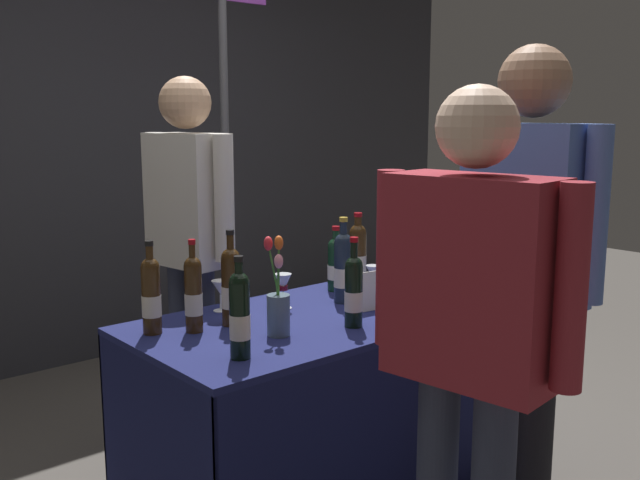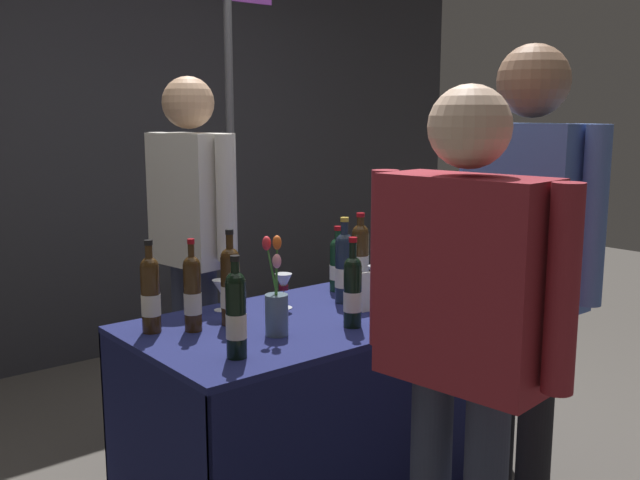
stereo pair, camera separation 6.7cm
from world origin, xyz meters
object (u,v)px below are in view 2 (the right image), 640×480
Objects in this scene: wine_glass_mid at (221,288)px; flower_vase at (276,305)px; featured_wine_bottle at (338,263)px; vendor_presenter at (192,228)px; tasting_table at (320,367)px; wine_glass_near_vendor at (375,274)px; wine_glass_near_taster at (284,284)px; booth_signpost at (230,138)px; taster_foreground_right at (525,253)px; display_bottle_0 at (434,262)px.

flower_vase is at bearing -92.74° from wine_glass_mid.
vendor_presenter is at bearing 134.12° from featured_wine_bottle.
flower_vase is at bearing -159.35° from tasting_table.
featured_wine_bottle is 2.24× the size of wine_glass_near_vendor.
featured_wine_bottle is 0.38m from wine_glass_near_taster.
booth_signpost is at bearing 121.84° from vendor_presenter.
taster_foreground_right is at bearing -89.85° from featured_wine_bottle.
featured_wine_bottle is 2.03× the size of wine_glass_near_taster.
flower_vase reaches higher than display_bottle_0.
wine_glass_near_taster is (0.22, -0.13, 0.01)m from wine_glass_mid.
featured_wine_bottle is 1.03m from booth_signpost.
wine_glass_near_taster is 0.60m from vendor_presenter.
wine_glass_mid is at bearing 132.81° from tasting_table.
vendor_presenter is 0.97× the size of taster_foreground_right.
vendor_presenter is at bearing 16.97° from taster_foreground_right.
wine_glass_near_vendor is at bearing -65.37° from featured_wine_bottle.
tasting_table is 0.89m from vendor_presenter.
taster_foreground_right is (-0.33, -0.70, 0.19)m from display_bottle_0.
tasting_table is at bearing -47.19° from wine_glass_mid.
taster_foreground_right is at bearing -115.45° from display_bottle_0.
tasting_table is 0.37m from wine_glass_near_taster.
booth_signpost is at bearing 105.96° from display_bottle_0.
booth_signpost reaches higher than wine_glass_near_vendor.
wine_glass_mid is 0.25m from wine_glass_near_taster.
vendor_presenter is (-0.46, 0.48, 0.15)m from featured_wine_bottle.
tasting_table is at bearing -69.93° from wine_glass_near_taster.
flower_vase is at bearing -115.96° from booth_signpost.
featured_wine_bottle reaches higher than wine_glass_near_taster.
wine_glass_near_taster is at bearing 21.68° from taster_foreground_right.
vendor_presenter is at bearing 99.96° from wine_glass_near_taster.
display_bottle_0 is 0.80m from taster_foreground_right.
wine_glass_near_vendor is at bearing 156.96° from display_bottle_0.
display_bottle_0 is 0.97m from wine_glass_mid.
vendor_presenter is at bearing 74.93° from wine_glass_mid.
taster_foreground_right is 0.76× the size of booth_signpost.
booth_signpost reaches higher than wine_glass_near_taster.
wine_glass_near_vendor is at bearing 12.55° from tasting_table.
featured_wine_bottle reaches higher than wine_glass_near_vendor.
vendor_presenter reaches higher than flower_vase.
flower_vase is (-0.60, -0.36, -0.02)m from featured_wine_bottle.
wine_glass_near_taster is 0.08× the size of taster_foreground_right.
wine_glass_near_vendor is 0.91× the size of wine_glass_near_taster.
booth_signpost is (-0.07, 1.05, 0.57)m from wine_glass_near_vendor.
display_bottle_0 is at bearing -23.04° from wine_glass_near_vendor.
vendor_presenter reaches higher than wine_glass_near_taster.
featured_wine_bottle is at bearing 35.26° from vendor_presenter.
wine_glass_near_taster is 1.18m from booth_signpost.
booth_signpost is (0.60, 1.24, 0.55)m from flower_vase.
booth_signpost is (0.00, 0.88, 0.53)m from featured_wine_bottle.
display_bottle_0 is 0.14× the size of booth_signpost.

